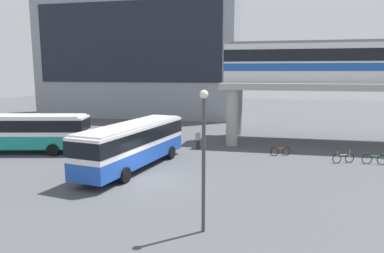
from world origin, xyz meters
name	(u,v)px	position (x,y,z in m)	size (l,w,h in m)	color
ground_plane	(184,147)	(0.00, 10.00, 0.00)	(120.00, 120.00, 0.00)	#47494F
station_building	(140,51)	(-12.21, 31.88, 9.93)	(29.98, 10.55, 19.85)	gray
elevated_platform	(363,92)	(15.96, 14.65, 4.97)	(26.07, 7.31, 5.79)	#9E9B93
train	(348,61)	(14.42, 14.65, 7.76)	(22.67, 2.96, 3.84)	silver
bus_main	(133,141)	(-1.90, 2.40, 1.99)	(4.46, 11.32, 3.22)	#1E4CB2
bus_secondary	(21,130)	(-13.04, 5.09, 1.99)	(11.33, 4.84, 3.22)	teal
bicycle_silver	(343,158)	(13.02, 7.13, 0.36)	(1.68, 0.74, 1.04)	black
bicycle_red	(280,151)	(8.45, 8.54, 0.36)	(1.66, 0.78, 1.04)	black
bicycle_green	(375,159)	(15.22, 7.21, 0.36)	(1.79, 0.06, 1.04)	black
pedestrian_waiting_near_stop	(198,140)	(1.33, 9.65, 0.76)	(0.48, 0.43, 1.63)	#26262D
lamp_post	(204,150)	(4.69, -6.41, 3.61)	(0.36, 0.36, 6.09)	#3F3F44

